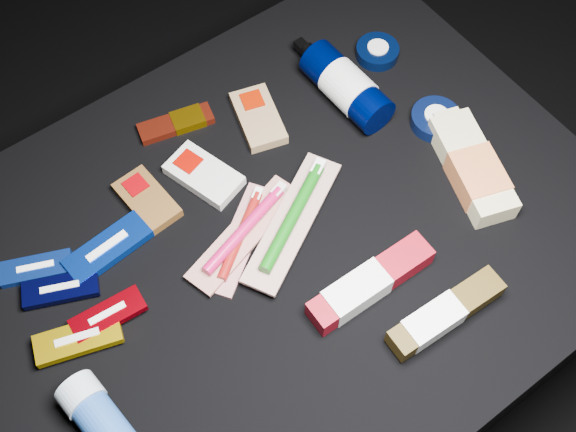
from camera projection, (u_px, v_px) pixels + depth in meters
ground at (285, 325)px, 1.44m from camera, size 3.00×3.00×0.00m
cloth_table at (284, 285)px, 1.27m from camera, size 0.98×0.78×0.40m
luna_bar_0 at (36, 268)px, 1.06m from camera, size 0.11×0.08×0.01m
luna_bar_1 at (108, 248)px, 1.07m from camera, size 0.14×0.06×0.02m
luna_bar_2 at (61, 289)px, 1.03m from camera, size 0.11×0.08×0.01m
luna_bar_3 at (78, 339)px, 0.99m from camera, size 0.13×0.08×0.02m
luna_bar_4 at (108, 315)px, 1.01m from camera, size 0.11×0.05×0.01m
clif_bar_0 at (145, 198)px, 1.11m from camera, size 0.07×0.11×0.02m
clif_bar_1 at (202, 173)px, 1.13m from camera, size 0.10×0.13×0.02m
clif_bar_2 at (257, 116)px, 1.19m from camera, size 0.09×0.13×0.02m
power_bar at (180, 122)px, 1.18m from camera, size 0.13×0.07×0.02m
lotion_bottle at (346, 86)px, 1.19m from camera, size 0.07×0.22×0.07m
cream_tin_upper at (377, 52)px, 1.25m from camera, size 0.07×0.07×0.02m
cream_tin_lower at (435, 119)px, 1.18m from camera, size 0.08×0.08×0.03m
bodywash_bottle at (473, 169)px, 1.12m from camera, size 0.12×0.21×0.04m
deodorant_stick at (101, 422)px, 0.93m from camera, size 0.07×0.14×0.06m
toothbrush_pack_0 at (241, 235)px, 1.08m from camera, size 0.18×0.15×0.02m
toothbrush_pack_1 at (245, 230)px, 1.08m from camera, size 0.22×0.11×0.02m
toothbrush_pack_2 at (293, 217)px, 1.08m from camera, size 0.24×0.17×0.03m
toothpaste_carton_red at (366, 286)px, 1.03m from camera, size 0.20×0.05×0.04m
toothpaste_carton_green at (441, 316)px, 1.00m from camera, size 0.18×0.05×0.04m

